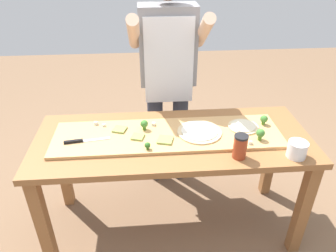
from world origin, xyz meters
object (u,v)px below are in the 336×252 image
object	(u,v)px
pizza_slice_far_right	(120,129)
cheese_crumble_b	(154,124)
pizza_whole_cheese_artichoke	(243,126)
cheese_crumble_c	(96,123)
prep_table	(173,151)
pizza_slice_near_left	(138,137)
pizza_slice_far_left	(165,140)
cheese_crumble_d	(250,143)
cook_center	(168,70)
pizza_whole_white_garlic	(199,132)
broccoli_floret_back_mid	(264,119)
chefs_knife	(81,141)
sauce_jar	(240,147)
broccoli_floret_front_right	(144,124)
cheese_crumble_a	(104,125)
broccoli_floret_back_right	(147,145)
flour_cup	(297,150)
broccoli_floret_center_left	(260,133)

from	to	relation	value
pizza_slice_far_right	cheese_crumble_b	distance (m)	0.22
pizza_whole_cheese_artichoke	cheese_crumble_c	size ratio (longest dim) A/B	9.44
prep_table	pizza_whole_cheese_artichoke	xyz separation A→B (m)	(0.46, 0.05, 0.14)
pizza_slice_near_left	pizza_slice_far_right	bearing A→B (deg)	140.16
pizza_slice_far_left	cheese_crumble_d	xyz separation A→B (m)	(0.50, -0.07, 0.00)
pizza_whole_cheese_artichoke	cook_center	bearing A→B (deg)	132.17
pizza_whole_white_garlic	cheese_crumble_c	xyz separation A→B (m)	(-0.65, 0.15, 0.00)
broccoli_floret_back_mid	pizza_whole_white_garlic	bearing A→B (deg)	-171.25
chefs_knife	pizza_slice_far_left	xyz separation A→B (m)	(0.50, -0.03, -0.00)
pizza_whole_white_garlic	sauce_jar	distance (m)	0.31
broccoli_floret_front_right	sauce_jar	xyz separation A→B (m)	(0.53, -0.30, 0.01)
cheese_crumble_a	broccoli_floret_front_right	bearing A→B (deg)	-13.69
broccoli_floret_back_right	sauce_jar	xyz separation A→B (m)	(0.51, -0.09, 0.03)
pizza_slice_far_left	cheese_crumble_a	size ratio (longest dim) A/B	5.48
sauce_jar	pizza_slice_far_left	bearing A→B (deg)	157.46
pizza_whole_cheese_artichoke	cook_center	distance (m)	0.69
pizza_slice_near_left	broccoli_floret_back_right	distance (m)	0.14
broccoli_floret_back_mid	chefs_knife	bearing A→B (deg)	-174.53
flour_cup	cheese_crumble_b	bearing A→B (deg)	154.80
prep_table	cheese_crumble_a	xyz separation A→B (m)	(-0.43, 0.13, 0.14)
pizza_whole_white_garlic	broccoli_floret_back_right	bearing A→B (deg)	-155.11
pizza_slice_far_right	broccoli_floret_back_right	xyz separation A→B (m)	(0.17, -0.22, 0.02)
cheese_crumble_a	sauce_jar	distance (m)	0.87
prep_table	cook_center	size ratio (longest dim) A/B	1.03
pizza_whole_cheese_artichoke	broccoli_floret_center_left	distance (m)	0.16
pizza_slice_far_left	chefs_knife	bearing A→B (deg)	176.59
flour_cup	broccoli_floret_center_left	bearing A→B (deg)	136.66
cheese_crumble_d	flour_cup	xyz separation A→B (m)	(0.23, -0.11, 0.01)
cheese_crumble_a	sauce_jar	bearing A→B (deg)	-25.09
pizza_slice_far_right	cheese_crumble_c	world-z (taller)	cheese_crumble_c
prep_table	sauce_jar	xyz separation A→B (m)	(0.35, -0.23, 0.18)
chefs_knife	broccoli_floret_front_right	xyz separation A→B (m)	(0.38, 0.11, 0.03)
broccoli_floret_back_mid	sauce_jar	size ratio (longest dim) A/B	0.46
pizza_slice_far_right	cook_center	size ratio (longest dim) A/B	0.05
pizza_slice_far_left	broccoli_floret_center_left	size ratio (longest dim) A/B	1.18
prep_table	flour_cup	distance (m)	0.74
broccoli_floret_back_mid	broccoli_floret_center_left	bearing A→B (deg)	-115.29
cheese_crumble_a	cheese_crumble_c	size ratio (longest dim) A/B	0.78
broccoli_floret_center_left	pizza_slice_near_left	bearing A→B (deg)	173.67
chefs_knife	cook_center	distance (m)	0.83
pizza_slice_near_left	broccoli_floret_front_right	distance (m)	0.10
cheese_crumble_d	sauce_jar	bearing A→B (deg)	-134.52
pizza_whole_white_garlic	broccoli_floret_back_right	size ratio (longest dim) A/B	6.23
broccoli_floret_center_left	cheese_crumble_a	bearing A→B (deg)	166.14
cheese_crumble_a	cook_center	bearing A→B (deg)	42.40
pizza_slice_near_left	broccoli_floret_back_mid	distance (m)	0.82
broccoli_floret_back_right	pizza_slice_near_left	bearing A→B (deg)	114.26
prep_table	pizza_slice_far_left	bearing A→B (deg)	-127.78
pizza_whole_white_garlic	sauce_jar	world-z (taller)	sauce_jar
prep_table	pizza_slice_near_left	xyz separation A→B (m)	(-0.22, -0.02, 0.13)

